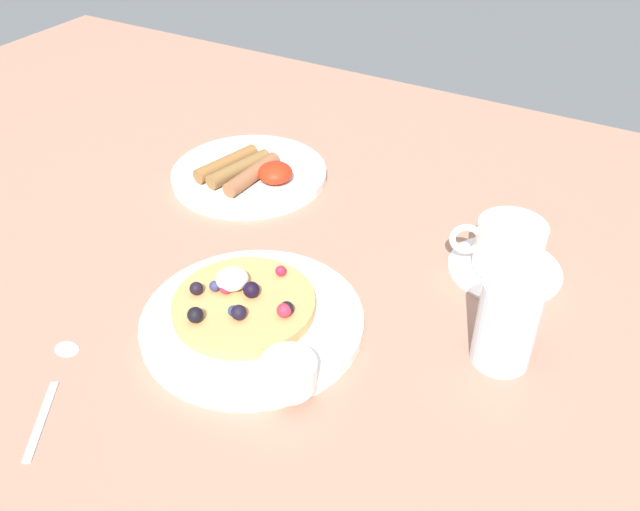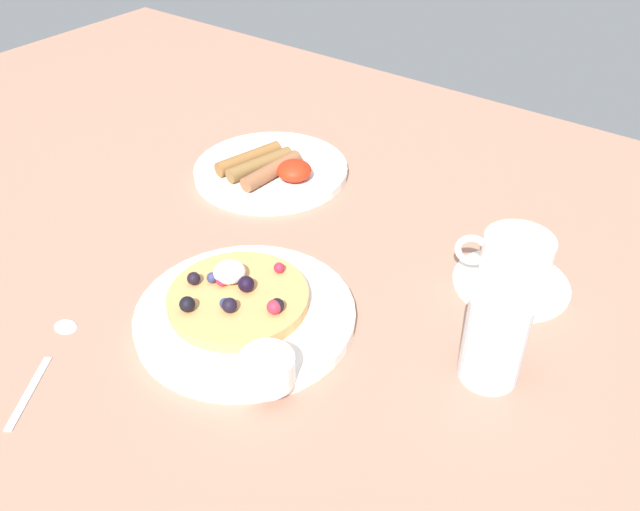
# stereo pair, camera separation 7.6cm
# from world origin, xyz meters

# --- Properties ---
(ground_plane) EXTENTS (1.86, 1.23, 0.03)m
(ground_plane) POSITION_xyz_m (0.00, 0.00, -0.01)
(ground_plane) COLOR #9F715C
(pancake_plate) EXTENTS (0.24, 0.24, 0.01)m
(pancake_plate) POSITION_xyz_m (0.04, -0.09, 0.01)
(pancake_plate) COLOR white
(pancake_plate) RESTS_ON ground_plane
(pancake_with_berries) EXTENTS (0.16, 0.16, 0.04)m
(pancake_with_berries) POSITION_xyz_m (0.02, -0.08, 0.02)
(pancake_with_berries) COLOR tan
(pancake_with_berries) RESTS_ON pancake_plate
(syrup_ramekin) EXTENTS (0.05, 0.05, 0.03)m
(syrup_ramekin) POSITION_xyz_m (0.12, -0.15, 0.03)
(syrup_ramekin) COLOR white
(syrup_ramekin) RESTS_ON pancake_plate
(breakfast_plate) EXTENTS (0.23, 0.23, 0.01)m
(breakfast_plate) POSITION_xyz_m (-0.15, 0.18, 0.01)
(breakfast_plate) COLOR white
(breakfast_plate) RESTS_ON ground_plane
(fried_breakfast) EXTENTS (0.14, 0.11, 0.03)m
(fried_breakfast) POSITION_xyz_m (-0.14, 0.16, 0.02)
(fried_breakfast) COLOR brown
(fried_breakfast) RESTS_ON breakfast_plate
(coffee_saucer) EXTENTS (0.14, 0.14, 0.01)m
(coffee_saucer) POSITION_xyz_m (0.25, 0.15, 0.00)
(coffee_saucer) COLOR white
(coffee_saucer) RESTS_ON ground_plane
(coffee_cup) EXTENTS (0.11, 0.08, 0.06)m
(coffee_cup) POSITION_xyz_m (0.25, 0.15, 0.04)
(coffee_cup) COLOR white
(coffee_cup) RESTS_ON coffee_saucer
(teaspoon) EXTENTS (0.09, 0.13, 0.01)m
(teaspoon) POSITION_xyz_m (-0.09, -0.24, 0.00)
(teaspoon) COLOR silver
(teaspoon) RESTS_ON ground_plane
(water_glass) EXTENTS (0.06, 0.06, 0.10)m
(water_glass) POSITION_xyz_m (0.29, 0.00, 0.05)
(water_glass) COLOR silver
(water_glass) RESTS_ON ground_plane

